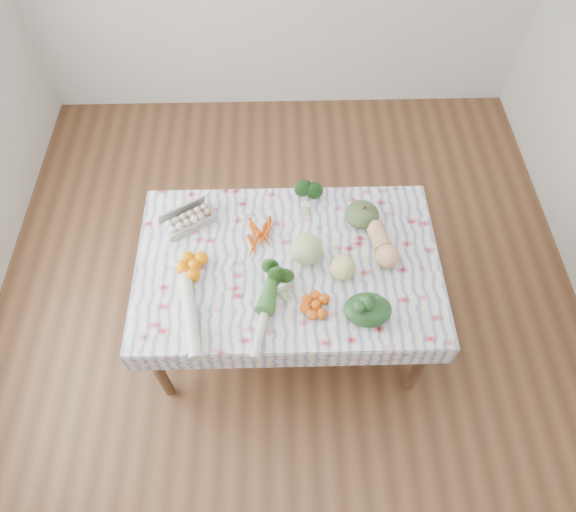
{
  "coord_description": "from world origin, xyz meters",
  "views": [
    {
      "loc": [
        -0.04,
        -1.52,
        3.1
      ],
      "look_at": [
        0.0,
        0.0,
        0.82
      ],
      "focal_mm": 32.0,
      "sensor_mm": 36.0,
      "label": 1
    }
  ],
  "objects_px": {
    "grapefruit": "(343,268)",
    "dining_table": "(288,270)",
    "butternut_squash": "(383,244)",
    "kabocha_squash": "(362,215)",
    "cabbage": "(307,249)",
    "egg_carton": "(189,221)"
  },
  "relations": [
    {
      "from": "cabbage",
      "to": "dining_table",
      "type": "bearing_deg",
      "value": -167.7
    },
    {
      "from": "butternut_squash",
      "to": "kabocha_squash",
      "type": "bearing_deg",
      "value": 102.06
    },
    {
      "from": "kabocha_squash",
      "to": "cabbage",
      "type": "height_order",
      "value": "cabbage"
    },
    {
      "from": "kabocha_squash",
      "to": "grapefruit",
      "type": "xyz_separation_m",
      "value": [
        -0.14,
        -0.35,
        0.0
      ]
    },
    {
      "from": "grapefruit",
      "to": "butternut_squash",
      "type": "bearing_deg",
      "value": 32.34
    },
    {
      "from": "egg_carton",
      "to": "cabbage",
      "type": "bearing_deg",
      "value": -51.64
    },
    {
      "from": "grapefruit",
      "to": "dining_table",
      "type": "bearing_deg",
      "value": 163.24
    },
    {
      "from": "egg_carton",
      "to": "kabocha_squash",
      "type": "relative_size",
      "value": 1.52
    },
    {
      "from": "kabocha_squash",
      "to": "butternut_squash",
      "type": "xyz_separation_m",
      "value": [
        0.09,
        -0.21,
        0.0
      ]
    },
    {
      "from": "dining_table",
      "to": "grapefruit",
      "type": "distance_m",
      "value": 0.33
    },
    {
      "from": "dining_table",
      "to": "kabocha_squash",
      "type": "xyz_separation_m",
      "value": [
        0.43,
        0.27,
        0.15
      ]
    },
    {
      "from": "dining_table",
      "to": "butternut_squash",
      "type": "bearing_deg",
      "value": 6.61
    },
    {
      "from": "dining_table",
      "to": "grapefruit",
      "type": "relative_size",
      "value": 11.89
    },
    {
      "from": "dining_table",
      "to": "egg_carton",
      "type": "distance_m",
      "value": 0.62
    },
    {
      "from": "kabocha_squash",
      "to": "cabbage",
      "type": "distance_m",
      "value": 0.41
    },
    {
      "from": "dining_table",
      "to": "kabocha_squash",
      "type": "bearing_deg",
      "value": 32.2
    },
    {
      "from": "dining_table",
      "to": "butternut_squash",
      "type": "xyz_separation_m",
      "value": [
        0.52,
        0.06,
        0.15
      ]
    },
    {
      "from": "cabbage",
      "to": "butternut_squash",
      "type": "xyz_separation_m",
      "value": [
        0.42,
        0.04,
        -0.02
      ]
    },
    {
      "from": "egg_carton",
      "to": "grapefruit",
      "type": "xyz_separation_m",
      "value": [
        0.84,
        -0.35,
        0.03
      ]
    },
    {
      "from": "dining_table",
      "to": "cabbage",
      "type": "xyz_separation_m",
      "value": [
        0.1,
        0.02,
        0.17
      ]
    },
    {
      "from": "kabocha_squash",
      "to": "grapefruit",
      "type": "height_order",
      "value": "grapefruit"
    },
    {
      "from": "butternut_squash",
      "to": "grapefruit",
      "type": "bearing_deg",
      "value": -159.28
    }
  ]
}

